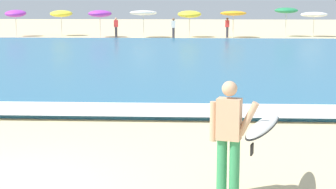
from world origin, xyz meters
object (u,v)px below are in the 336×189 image
beachgoer_near_row_left (173,28)px  beach_umbrella_6 (286,10)px  surfer_with_board (244,131)px  beachgoer_near_row_right (116,27)px  beach_umbrella_0 (16,13)px  beachgoer_near_row_mid (227,27)px  beach_umbrella_7 (314,15)px  beach_umbrella_3 (143,13)px  beach_umbrella_4 (189,14)px  beach_umbrella_1 (61,14)px  beach_umbrella_5 (233,13)px  beach_umbrella_2 (100,14)px

beachgoer_near_row_left → beach_umbrella_6: bearing=18.5°
surfer_with_board → beachgoer_near_row_right: size_ratio=1.47×
beachgoer_near_row_right → beach_umbrella_0: bearing=173.3°
beach_umbrella_0 → beachgoer_near_row_mid: beach_umbrella_0 is taller
beachgoer_near_row_mid → beach_umbrella_7: bearing=11.6°
beach_umbrella_3 → beach_umbrella_4: size_ratio=1.02×
beach_umbrella_1 → beach_umbrella_3: (7.07, -2.02, 0.11)m
beach_umbrella_1 → beachgoer_near_row_right: 5.38m
beach_umbrella_7 → surfer_with_board: bearing=-103.3°
beach_umbrella_3 → beachgoer_near_row_mid: bearing=2.8°
surfer_with_board → beach_umbrella_7: size_ratio=1.07×
beach_umbrella_5 → beach_umbrella_6: size_ratio=0.90×
beach_umbrella_7 → beachgoer_near_row_left: beach_umbrella_7 is taller
beach_umbrella_2 → beach_umbrella_3: 3.51m
beach_umbrella_0 → beach_umbrella_7: bearing=1.9°
beach_umbrella_1 → beach_umbrella_5: beach_umbrella_1 is taller
surfer_with_board → beach_umbrella_3: beach_umbrella_3 is taller
surfer_with_board → beach_umbrella_0: bearing=112.8°
beachgoer_near_row_mid → beach_umbrella_0: bearing=177.9°
surfer_with_board → beach_umbrella_2: bearing=103.1°
beach_umbrella_0 → beach_umbrella_6: bearing=2.3°
beach_umbrella_7 → beachgoer_near_row_mid: 7.26m
beach_umbrella_4 → beach_umbrella_0: bearing=178.8°
beachgoer_near_row_left → beachgoer_near_row_right: same height
beach_umbrella_4 → beachgoer_near_row_right: 5.93m
beach_umbrella_2 → beach_umbrella_0: bearing=174.1°
beach_umbrella_2 → beachgoer_near_row_left: beach_umbrella_2 is taller
beach_umbrella_3 → beach_umbrella_4: 3.68m
surfer_with_board → beachgoer_near_row_right: 36.29m
surfer_with_board → beach_umbrella_2: beach_umbrella_2 is taller
beach_umbrella_0 → beach_umbrella_4: size_ratio=1.03×
beach_umbrella_2 → beachgoer_near_row_mid: beach_umbrella_2 is taller
beach_umbrella_3 → beachgoer_near_row_left: 2.90m
beach_umbrella_1 → beach_umbrella_5: 14.24m
beach_umbrella_7 → beach_umbrella_1: bearing=179.3°
beach_umbrella_0 → beachgoer_near_row_left: beach_umbrella_0 is taller
beach_umbrella_3 → beach_umbrella_5: (7.08, 0.37, -0.04)m
beach_umbrella_1 → beachgoer_near_row_mid: size_ratio=1.37×
beach_umbrella_1 → beach_umbrella_5: bearing=-6.6°
beach_umbrella_5 → beachgoer_near_row_mid: 1.17m
surfer_with_board → beach_umbrella_3: (-4.84, 35.62, 0.93)m
beach_umbrella_0 → beachgoer_near_row_right: bearing=-6.7°
surfer_with_board → beach_umbrella_4: (-1.22, 36.28, 0.81)m
beach_umbrella_1 → beach_umbrella_4: bearing=-7.2°
beachgoer_near_row_mid → beachgoer_near_row_right: same height
beach_umbrella_1 → beachgoer_near_row_right: bearing=-22.6°
beachgoer_near_row_mid → beachgoer_near_row_right: bearing=-177.8°
beach_umbrella_2 → beachgoer_near_row_right: beach_umbrella_2 is taller
beach_umbrella_2 → beach_umbrella_1: bearing=153.4°
beach_umbrella_1 → surfer_with_board: bearing=-72.4°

